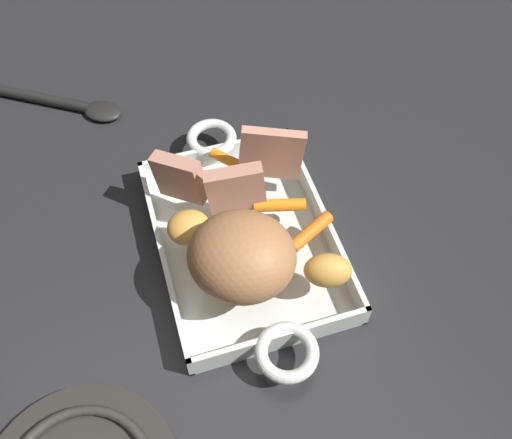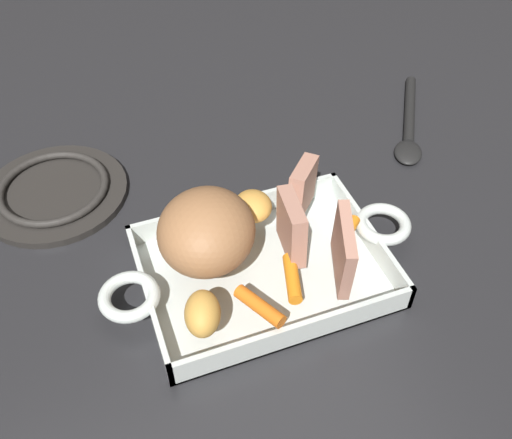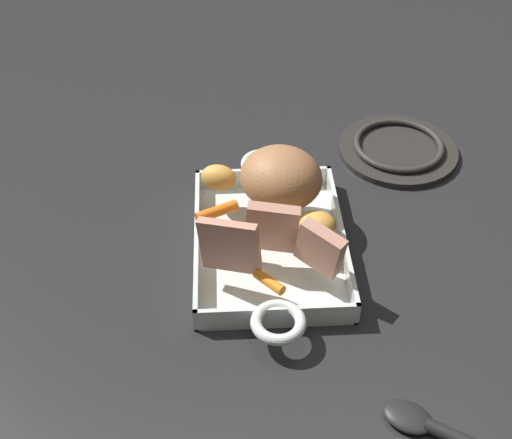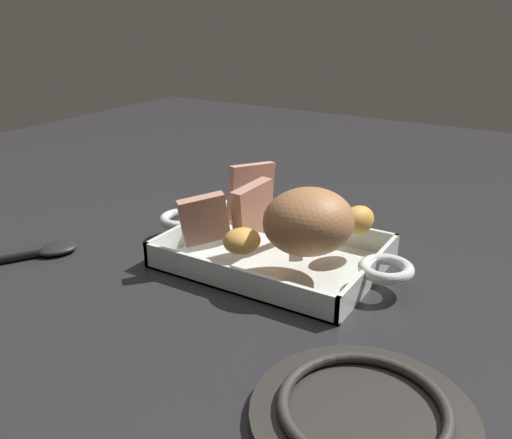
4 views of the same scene
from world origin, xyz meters
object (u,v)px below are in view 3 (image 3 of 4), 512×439
(roast_slice_thin, at_px, (230,246))
(baby_carrot_long, at_px, (234,234))
(roasting_dish, at_px, (269,243))
(potato_golden_small, at_px, (317,224))
(baby_carrot_northwest, at_px, (217,211))
(baby_carrot_center_left, at_px, (269,282))
(stove_burner_rear, at_px, (398,148))
(potato_corner, at_px, (219,178))
(roast_slice_outer, at_px, (272,227))
(roast_slice_thick, at_px, (320,249))
(pork_roast, at_px, (281,178))

(roast_slice_thin, xyz_separation_m, baby_carrot_long, (-0.06, 0.01, -0.03))
(roasting_dish, relative_size, potato_golden_small, 7.63)
(baby_carrot_northwest, bearing_deg, baby_carrot_center_left, 25.30)
(potato_golden_small, xyz_separation_m, stove_burner_rear, (-0.24, 0.18, -0.05))
(roasting_dish, bearing_deg, potato_golden_small, 80.76)
(roasting_dish, bearing_deg, potato_corner, -143.61)
(potato_golden_small, xyz_separation_m, potato_corner, (-0.11, -0.14, 0.00))
(roast_slice_outer, distance_m, potato_corner, 0.15)
(baby_carrot_long, bearing_deg, roast_slice_thick, 61.90)
(roast_slice_thick, height_order, potato_golden_small, roast_slice_thick)
(roast_slice_thick, distance_m, baby_carrot_center_left, 0.08)
(potato_corner, bearing_deg, baby_carrot_northwest, -3.51)
(baby_carrot_northwest, bearing_deg, roast_slice_thin, 9.14)
(potato_corner, bearing_deg, roasting_dish, 36.39)
(baby_carrot_long, bearing_deg, roasting_dish, 106.64)
(pork_roast, xyz_separation_m, baby_carrot_northwest, (0.03, -0.10, -0.04))
(potato_corner, bearing_deg, roast_slice_thick, 37.62)
(pork_roast, bearing_deg, baby_carrot_northwest, -72.85)
(baby_carrot_center_left, xyz_separation_m, potato_golden_small, (-0.10, 0.08, 0.01))
(roast_slice_thin, xyz_separation_m, baby_carrot_northwest, (-0.11, -0.02, -0.03))
(stove_burner_rear, bearing_deg, roasting_dish, -46.42)
(potato_corner, bearing_deg, pork_roast, 69.93)
(roast_slice_outer, relative_size, potato_golden_small, 1.35)
(roast_slice_thick, height_order, baby_carrot_long, roast_slice_thick)
(roasting_dish, xyz_separation_m, potato_corner, (-0.10, -0.07, 0.05))
(roast_slice_thick, relative_size, potato_corner, 1.16)
(roasting_dish, relative_size, roast_slice_outer, 5.64)
(potato_golden_small, bearing_deg, pork_roast, -148.02)
(pork_roast, distance_m, roast_slice_thick, 0.15)
(roasting_dish, xyz_separation_m, pork_roast, (-0.06, 0.02, 0.07))
(potato_corner, relative_size, stove_burner_rear, 0.27)
(pork_roast, bearing_deg, baby_carrot_long, -42.59)
(baby_carrot_long, distance_m, stove_burner_rear, 0.39)
(roast_slice_outer, height_order, baby_carrot_northwest, roast_slice_outer)
(roast_slice_thick, distance_m, potato_golden_small, 0.07)
(baby_carrot_long, relative_size, potato_golden_small, 1.24)
(roast_slice_outer, distance_m, baby_carrot_long, 0.06)
(roast_slice_thick, xyz_separation_m, baby_carrot_northwest, (-0.11, -0.14, -0.02))
(pork_roast, bearing_deg, roast_slice_outer, -11.45)
(baby_carrot_long, height_order, potato_corner, potato_corner)
(roasting_dish, bearing_deg, stove_burner_rear, 133.58)
(potato_corner, bearing_deg, baby_carrot_center_left, 17.15)
(baby_carrot_northwest, bearing_deg, roast_slice_thick, 51.36)
(roasting_dish, relative_size, pork_roast, 3.27)
(baby_carrot_center_left, bearing_deg, potato_corner, -162.85)
(roast_slice_outer, relative_size, stove_burner_rear, 0.35)
(potato_golden_small, bearing_deg, baby_carrot_center_left, -37.36)
(pork_roast, relative_size, baby_carrot_northwest, 1.90)
(roasting_dish, bearing_deg, baby_carrot_northwest, -114.05)
(roast_slice_thick, bearing_deg, roast_slice_outer, -124.12)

